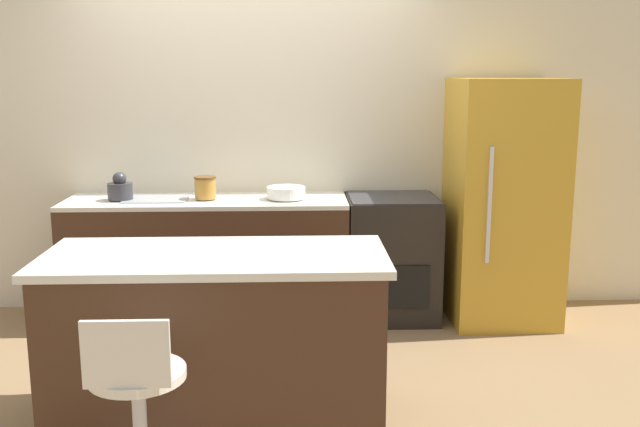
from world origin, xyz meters
name	(u,v)px	position (x,y,z in m)	size (l,w,h in m)	color
ground_plane	(248,333)	(0.00, 0.00, 0.00)	(14.00, 14.00, 0.00)	#8E704C
wall_back	(250,135)	(0.00, 0.64, 1.30)	(8.00, 0.06, 2.60)	beige
back_counter	(208,259)	(-0.30, 0.32, 0.44)	(1.98, 0.59, 0.89)	#422819
kitchen_island	(217,337)	(-0.07, -1.22, 0.44)	(1.71, 0.74, 0.88)	#422819
oven_range	(391,257)	(1.02, 0.32, 0.44)	(0.64, 0.61, 0.89)	black
refrigerator	(503,202)	(1.80, 0.26, 0.86)	(0.73, 0.74, 1.72)	gold
stool_chair	(138,407)	(-0.33, -1.90, 0.40)	(0.40, 0.40, 0.83)	#B7B7BC
kettle	(120,189)	(-0.89, 0.29, 0.96)	(0.17, 0.17, 0.19)	#333338
mixing_bowl	(286,192)	(0.27, 0.29, 0.93)	(0.27, 0.27, 0.08)	white
canister_jar	(205,187)	(-0.30, 0.29, 0.97)	(0.15, 0.15, 0.16)	#B77F33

